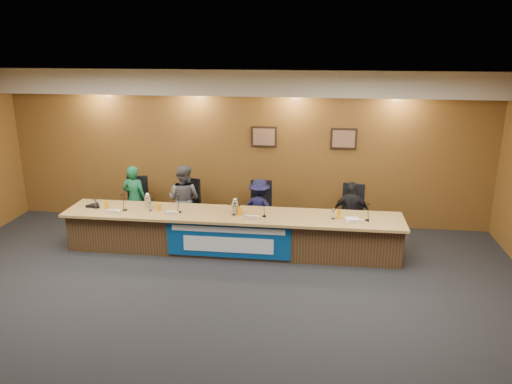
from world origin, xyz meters
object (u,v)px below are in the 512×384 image
panelist_a (135,199)px  speakerphone (94,205)px  panelist_d (351,212)px  office_chair_a (137,207)px  panelist_b (184,200)px  office_chair_b (186,209)px  carafe_mid (235,207)px  office_chair_d (351,216)px  carafe_left (148,202)px  dais_body (232,233)px  panelist_c (259,209)px  office_chair_c (260,212)px  banner (228,240)px

panelist_a → speakerphone: (-0.50, -0.75, 0.09)m
panelist_d → speakerphone: bearing=11.2°
panelist_d → office_chair_a: 4.29m
panelist_b → office_chair_b: (0.00, 0.10, -0.23)m
carafe_mid → speakerphone: size_ratio=0.75×
office_chair_d → panelist_a: bearing=-165.8°
panelist_b → office_chair_d: 3.28m
panelist_a → carafe_left: size_ratio=5.86×
panelist_a → carafe_left: (0.52, -0.68, 0.18)m
panelist_d → office_chair_b: (-3.27, 0.10, -0.12)m
dais_body → panelist_d: size_ratio=5.04×
panelist_d → office_chair_a: size_ratio=2.48×
speakerphone → carafe_left: bearing=3.6°
panelist_d → office_chair_b: panelist_d is taller
panelist_d → office_chair_d: 0.15m
dais_body → office_chair_a: 2.27m
panelist_a → panelist_d: bearing=-173.4°
panelist_c → office_chair_d: panelist_c is taller
dais_body → carafe_left: carafe_left is taller
panelist_b → panelist_c: size_ratio=1.20×
office_chair_c → office_chair_d: bearing=-0.4°
office_chair_b → speakerphone: size_ratio=1.50×
banner → panelist_a: size_ratio=1.60×
panelist_b → office_chair_b: size_ratio=2.96×
dais_body → office_chair_b: dais_body is taller
dais_body → office_chair_b: size_ratio=12.50×
panelist_b → office_chair_c: (1.50, 0.10, -0.23)m
office_chair_b → carafe_left: bearing=-105.1°
panelist_b → panelist_d: bearing=-165.1°
panelist_d → office_chair_c: bearing=-1.0°
panelist_a → carafe_left: bearing=133.9°
panelist_d → office_chair_d: size_ratio=2.48×
carafe_left → carafe_mid: bearing=-3.6°
panelist_c → office_chair_c: (0.00, 0.10, -0.11)m
panelist_d → speakerphone: size_ratio=3.72×
carafe_left → panelist_d: bearing=10.3°
banner → office_chair_a: 2.46m
panelist_d → carafe_left: 3.83m
carafe_left → speakerphone: bearing=-176.4°
panelist_c → office_chair_b: (-1.50, 0.10, -0.11)m
office_chair_a → office_chair_d: (4.28, 0.00, 0.00)m
dais_body → panelist_a: panelist_a is taller
panelist_b → office_chair_a: panelist_b is taller
panelist_b → speakerphone: 1.69m
office_chair_b → office_chair_c: same height
office_chair_c → office_chair_d: same height
panelist_d → carafe_mid: size_ratio=4.99×
office_chair_c → carafe_mid: size_ratio=2.01×
office_chair_d → carafe_mid: carafe_mid is taller
office_chair_b → office_chair_d: 3.27m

